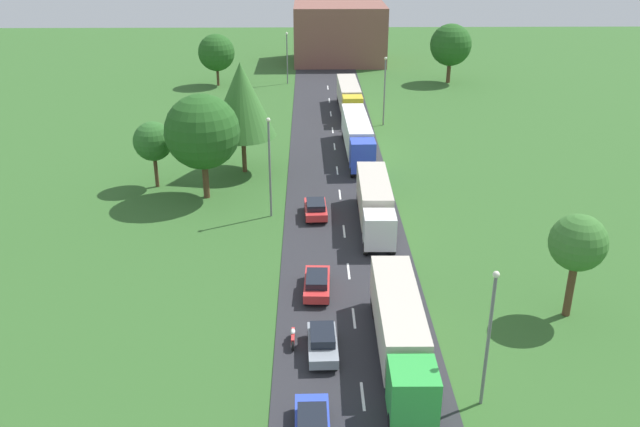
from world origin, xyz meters
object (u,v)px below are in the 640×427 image
object	(u,v)px
lamppost_fourth	(287,55)
truck_third	(357,135)
truck_lead	(400,330)
tree_maple	(202,132)
lamppost_third	(385,88)
truck_fourth	(349,96)
tree_ash	(578,243)
tree_oak	(241,100)
distant_building	(339,33)
lamppost_second	(270,163)
car_fourth	(316,208)
motorcycle_courier	(293,337)
truck_second	(375,202)
car_lead	(312,427)
car_second	(323,342)
car_third	(317,283)
lamppost_lead	(489,332)
tree_elm	(216,53)
tree_pine	(451,45)
tree_birch	(153,141)

from	to	relation	value
lamppost_fourth	truck_third	bearing A→B (deg)	-75.91
truck_lead	tree_maple	xyz separation A→B (m)	(-14.71, 25.11, 4.21)
lamppost_third	truck_fourth	bearing A→B (deg)	124.67
tree_ash	tree_oak	bearing A→B (deg)	130.66
truck_lead	distant_building	distance (m)	87.06
lamppost_second	tree_maple	distance (m)	7.67
lamppost_fourth	tree_maple	distance (m)	45.86
car_fourth	tree_maple	size ratio (longest dim) A/B	0.42
truck_lead	motorcycle_courier	world-z (taller)	truck_lead
tree_ash	distant_building	distance (m)	83.11
truck_second	lamppost_third	xyz separation A→B (m)	(3.74, 29.18, 2.60)
truck_second	tree_maple	size ratio (longest dim) A/B	1.23
lamppost_second	tree_maple	bearing A→B (deg)	144.80
car_lead	car_second	world-z (taller)	car_second
lamppost_second	car_fourth	bearing A→B (deg)	-4.45
truck_lead	motorcycle_courier	distance (m)	6.65
truck_fourth	car_second	xyz separation A→B (m)	(-4.51, -53.09, -1.36)
car_third	distant_building	size ratio (longest dim) A/B	0.28
truck_lead	lamppost_third	size ratio (longest dim) A/B	1.57
motorcycle_courier	lamppost_second	world-z (taller)	lamppost_second
lamppost_third	lamppost_fourth	xyz separation A→B (m)	(-12.46, 22.48, -0.36)
lamppost_lead	tree_elm	bearing A→B (deg)	107.37
car_second	car_fourth	distance (m)	19.84
truck_fourth	truck_lead	bearing A→B (deg)	-90.02
tree_pine	tree_ash	xyz separation A→B (m)	(-4.78, -66.06, -0.54)
car_lead	car_fourth	world-z (taller)	car_fourth
motorcycle_courier	lamppost_third	world-z (taller)	lamppost_third
tree_ash	truck_fourth	bearing A→B (deg)	103.23
lamppost_lead	distant_building	bearing A→B (deg)	92.41
lamppost_second	lamppost_third	size ratio (longest dim) A/B	1.05
car_second	lamppost_third	xyz separation A→B (m)	(8.45, 47.40, 3.86)
truck_fourth	tree_birch	bearing A→B (deg)	-127.50
lamppost_third	lamppost_fourth	bearing A→B (deg)	119.00
lamppost_fourth	tree_pine	distance (m)	24.87
truck_fourth	tree_oak	xyz separation A→B (m)	(-11.80, -21.88, 5.25)
lamppost_lead	tree_elm	distance (m)	76.88
truck_third	motorcycle_courier	bearing A→B (deg)	-100.03
car_lead	lamppost_fourth	xyz separation A→B (m)	(-3.37, 77.01, 3.52)
motorcycle_courier	tree_birch	world-z (taller)	tree_birch
car_fourth	car_third	bearing A→B (deg)	-90.19
car_fourth	lamppost_lead	distance (m)	26.12
tree_birch	lamppost_second	bearing A→B (deg)	-32.18
truck_fourth	tree_oak	distance (m)	25.40
lamppost_fourth	lamppost_lead	bearing A→B (deg)	-80.52
car_third	tree_elm	bearing A→B (deg)	103.02
truck_fourth	car_lead	xyz separation A→B (m)	(-5.15, -60.22, -1.38)
lamppost_fourth	distant_building	world-z (taller)	distant_building
car_lead	distant_building	size ratio (longest dim) A/B	0.29
car_third	truck_second	bearing A→B (deg)	66.08
lamppost_fourth	distant_building	xyz separation A→B (m)	(8.61, 16.50, 0.59)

